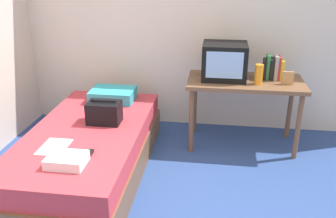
% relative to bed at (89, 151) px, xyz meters
% --- Properties ---
extents(wall_back, '(5.20, 0.10, 2.60)m').
position_rel_bed_xyz_m(wall_back, '(0.88, 1.29, 1.08)').
color(wall_back, beige).
rests_on(wall_back, ground).
extents(bed, '(1.00, 2.00, 0.45)m').
position_rel_bed_xyz_m(bed, '(0.00, 0.00, 0.00)').
color(bed, brown).
rests_on(bed, ground).
extents(desk, '(1.16, 0.60, 0.72)m').
position_rel_bed_xyz_m(desk, '(1.42, 0.78, 0.41)').
color(desk, brown).
rests_on(desk, ground).
extents(tv, '(0.44, 0.39, 0.36)m').
position_rel_bed_xyz_m(tv, '(1.20, 0.80, 0.68)').
color(tv, black).
rests_on(tv, desk).
extents(water_bottle, '(0.08, 0.08, 0.20)m').
position_rel_bed_xyz_m(water_bottle, '(1.53, 0.66, 0.60)').
color(water_bottle, orange).
rests_on(water_bottle, desk).
extents(book_row, '(0.20, 0.17, 0.25)m').
position_rel_bed_xyz_m(book_row, '(1.69, 0.86, 0.61)').
color(book_row, black).
rests_on(book_row, desk).
extents(picture_frame, '(0.11, 0.02, 0.13)m').
position_rel_bed_xyz_m(picture_frame, '(1.81, 0.69, 0.56)').
color(picture_frame, '#B27F4C').
rests_on(picture_frame, desk).
extents(pillow, '(0.46, 0.34, 0.12)m').
position_rel_bed_xyz_m(pillow, '(0.04, 0.73, 0.29)').
color(pillow, '#33A8B7').
rests_on(pillow, bed).
extents(handbag, '(0.30, 0.20, 0.23)m').
position_rel_bed_xyz_m(handbag, '(0.12, 0.15, 0.33)').
color(handbag, black).
rests_on(handbag, bed).
extents(magazine, '(0.21, 0.29, 0.01)m').
position_rel_bed_xyz_m(magazine, '(-0.14, -0.37, 0.23)').
color(magazine, white).
rests_on(magazine, bed).
extents(remote_dark, '(0.04, 0.16, 0.02)m').
position_rel_bed_xyz_m(remote_dark, '(0.18, -0.47, 0.24)').
color(remote_dark, black).
rests_on(remote_dark, bed).
extents(folded_towel, '(0.28, 0.22, 0.08)m').
position_rel_bed_xyz_m(folded_towel, '(0.07, -0.62, 0.27)').
color(folded_towel, white).
rests_on(folded_towel, bed).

